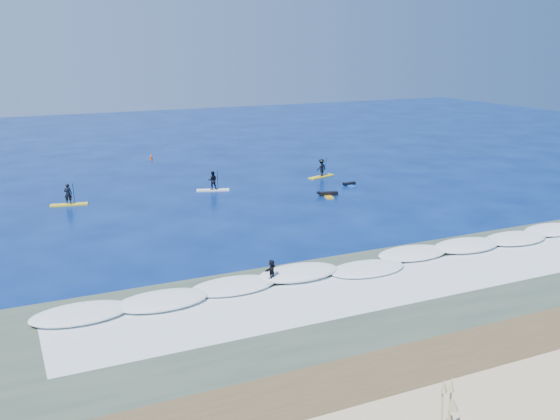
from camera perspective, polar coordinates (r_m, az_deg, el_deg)
name	(u,v)px	position (r m, az deg, el deg)	size (l,w,h in m)	color
ground	(276,226)	(45.05, -0.36, -1.45)	(160.00, 160.00, 0.00)	#031649
wet_sand_strip	(488,359)	(28.34, 18.50, -12.76)	(90.00, 5.00, 0.08)	#4D3C23
shallow_water	(387,295)	(33.55, 9.72, -7.65)	(90.00, 13.00, 0.01)	#324536
breaking_wave	(347,270)	(36.66, 6.18, -5.51)	(40.00, 6.00, 0.30)	white
whitewater	(376,288)	(34.31, 8.77, -7.09)	(34.00, 5.00, 0.02)	silver
sup_paddler_left	(68,197)	(53.36, -18.78, 1.09)	(3.01, 1.26, 2.05)	yellow
sup_paddler_center	(213,182)	(55.78, -6.17, 2.54)	(2.97, 1.63, 2.03)	white
sup_paddler_right	(321,169)	(61.15, 3.81, 3.77)	(3.06, 1.62, 2.09)	yellow
prone_paddler_near	(327,194)	(53.79, 4.35, 1.46)	(1.87, 2.44, 0.49)	gold
prone_paddler_far	(349,184)	(57.84, 6.29, 2.35)	(1.46, 1.87, 0.38)	blue
wave_surfer	(272,271)	(34.28, -0.78, -5.64)	(1.64, 1.36, 1.22)	silver
marker_buoy	(151,158)	(71.47, -11.70, 4.72)	(0.26, 0.26, 0.63)	#CB4412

